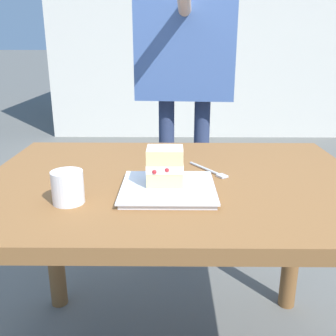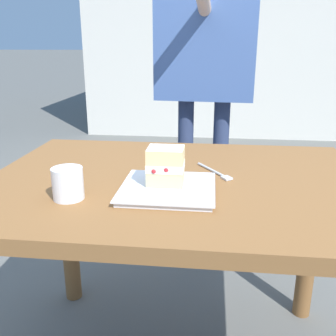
% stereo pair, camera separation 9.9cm
% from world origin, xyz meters
% --- Properties ---
extents(patio_table, '(1.12, 0.82, 0.72)m').
position_xyz_m(patio_table, '(0.00, 0.00, 0.60)').
color(patio_table, brown).
rests_on(patio_table, ground).
extents(dessert_plate, '(0.25, 0.25, 0.02)m').
position_xyz_m(dessert_plate, '(0.02, 0.12, 0.73)').
color(dessert_plate, white).
rests_on(dessert_plate, patio_table).
extents(cake_slice, '(0.10, 0.09, 0.10)m').
position_xyz_m(cake_slice, '(0.02, 0.10, 0.78)').
color(cake_slice, '#EAD18C').
rests_on(cake_slice, dessert_plate).
extents(dessert_fork, '(0.11, 0.15, 0.01)m').
position_xyz_m(dessert_fork, '(-0.11, -0.05, 0.72)').
color(dessert_fork, silver).
rests_on(dessert_fork, patio_table).
extents(coffee_cup, '(0.08, 0.08, 0.08)m').
position_xyz_m(coffee_cup, '(0.26, 0.19, 0.76)').
color(coffee_cup, white).
rests_on(coffee_cup, patio_table).
extents(diner_person, '(0.47, 0.60, 1.66)m').
position_xyz_m(diner_person, '(-0.05, -0.78, 1.11)').
color(diner_person, navy).
rests_on(diner_person, ground).
extents(patio_building, '(3.64, 3.48, 2.69)m').
position_xyz_m(patio_building, '(-0.37, -5.25, 1.34)').
color(patio_building, silver).
rests_on(patio_building, ground).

